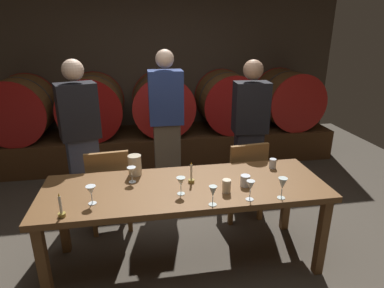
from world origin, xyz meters
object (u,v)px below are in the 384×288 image
at_px(pitcher, 135,165).
at_px(wine_glass_far_left, 91,191).
at_px(wine_barrel_far_left, 20,109).
at_px(wine_glass_center_right, 213,192).
at_px(chair_right, 243,176).
at_px(dining_table, 186,194).
at_px(guest_right, 249,131).
at_px(wine_barrel_left, 92,106).
at_px(wine_glass_center_left, 181,182).
at_px(cup_right, 273,163).
at_px(wine_barrel_far_right, 288,99).
at_px(wine_glass_far_right, 282,184).
at_px(chair_left, 109,186).
at_px(guest_center, 167,126).
at_px(cup_left, 227,186).
at_px(cup_center, 245,181).
at_px(candle_left, 61,210).
at_px(candle_right, 191,177).
at_px(wine_glass_left, 132,171).
at_px(wine_barrel_center, 162,103).
at_px(wine_barrel_right, 227,101).
at_px(guest_left, 81,140).
at_px(wine_glass_right, 250,186).

bearing_deg(pitcher, wine_glass_far_left, -124.69).
xyz_separation_m(wine_barrel_far_left, wine_glass_center_right, (2.11, -2.73, -0.04)).
xyz_separation_m(chair_right, wine_glass_far_left, (-1.42, -0.77, 0.36)).
height_order(dining_table, guest_right, guest_right).
height_order(wine_barrel_left, wine_glass_far_left, wine_barrel_left).
height_order(wine_barrel_far_left, wine_glass_center_left, wine_barrel_far_left).
bearing_deg(cup_right, wine_barrel_far_right, 61.94).
distance_m(wine_barrel_far_right, dining_table, 3.13).
bearing_deg(wine_glass_far_right, wine_glass_far_left, 173.63).
height_order(chair_left, wine_glass_center_right, wine_glass_center_right).
bearing_deg(dining_table, wine_barrel_far_right, 50.16).
height_order(guest_center, wine_glass_center_right, guest_center).
bearing_deg(cup_left, cup_center, 24.36).
distance_m(candle_left, wine_glass_center_left, 0.86).
relative_size(candle_right, wine_glass_left, 1.38).
height_order(wine_barrel_far_left, wine_barrel_center, same).
relative_size(wine_barrel_far_right, candle_left, 4.91).
relative_size(wine_barrel_right, wine_glass_center_left, 6.31).
xyz_separation_m(dining_table, guest_left, (-0.94, 0.95, 0.19)).
relative_size(candle_left, candle_right, 0.97).
xyz_separation_m(chair_left, guest_left, (-0.27, 0.33, 0.37)).
bearing_deg(candle_left, candle_right, 20.39).
height_order(wine_barrel_far_right, wine_glass_center_right, wine_barrel_far_right).
bearing_deg(chair_left, wine_glass_right, 134.83).
bearing_deg(dining_table, wine_barrel_far_left, 129.34).
bearing_deg(candle_left, wine_barrel_far_left, 111.50).
bearing_deg(candle_right, wine_glass_far_left, -164.52).
xyz_separation_m(wine_glass_center_left, cup_center, (0.53, 0.05, -0.06)).
relative_size(wine_barrel_far_left, chair_left, 1.00).
relative_size(wine_barrel_right, pitcher, 5.00).
bearing_deg(wine_glass_center_left, guest_left, 129.26).
bearing_deg(chair_right, wine_glass_left, 16.05).
distance_m(dining_table, candle_right, 0.14).
bearing_deg(chair_left, guest_right, -171.10).
height_order(wine_glass_far_right, cup_left, wine_glass_far_right).
bearing_deg(wine_barrel_center, guest_left, -123.48).
distance_m(dining_table, cup_right, 0.87).
bearing_deg(wine_barrel_far_left, wine_glass_right, -48.33).
xyz_separation_m(wine_glass_center_left, cup_left, (0.35, -0.03, -0.05)).
distance_m(chair_left, wine_glass_left, 0.64).
distance_m(wine_barrel_right, chair_right, 1.87).
relative_size(chair_left, cup_center, 9.61).
height_order(wine_barrel_right, cup_right, wine_barrel_right).
relative_size(guest_left, pitcher, 9.52).
distance_m(candle_right, wine_glass_center_right, 0.39).
bearing_deg(wine_glass_far_right, dining_table, 154.79).
bearing_deg(candle_right, wine_barrel_far_right, 50.38).
height_order(pitcher, wine_glass_right, pitcher).
height_order(wine_glass_center_left, cup_center, wine_glass_center_left).
relative_size(guest_right, wine_glass_far_left, 11.52).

